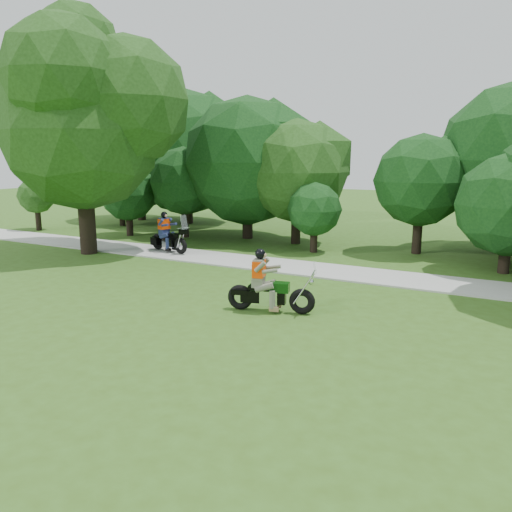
% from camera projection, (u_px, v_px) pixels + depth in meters
% --- Properties ---
extents(ground, '(100.00, 100.00, 0.00)m').
position_uv_depth(ground, '(217.00, 350.00, 10.71)').
color(ground, '#345418').
rests_on(ground, ground).
extents(walkway, '(60.00, 2.20, 0.06)m').
position_uv_depth(walkway, '(338.00, 272.00, 17.63)').
color(walkway, '#A5A5A0').
rests_on(walkway, ground).
extents(tree_line, '(39.79, 11.53, 7.87)m').
position_uv_depth(tree_line, '(429.00, 164.00, 21.74)').
color(tree_line, black).
rests_on(tree_line, ground).
extents(big_tree_west, '(8.64, 6.56, 9.96)m').
position_uv_depth(big_tree_west, '(86.00, 113.00, 20.31)').
color(big_tree_west, black).
rests_on(big_tree_west, ground).
extents(chopper_motorcycle, '(2.35, 0.96, 1.70)m').
position_uv_depth(chopper_motorcycle, '(266.00, 289.00, 13.20)').
color(chopper_motorcycle, black).
rests_on(chopper_motorcycle, ground).
extents(touring_motorcycle, '(2.20, 1.01, 1.69)m').
position_uv_depth(touring_motorcycle, '(167.00, 237.00, 21.14)').
color(touring_motorcycle, black).
rests_on(touring_motorcycle, walkway).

